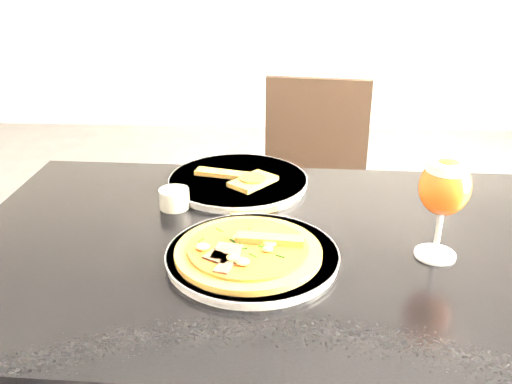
# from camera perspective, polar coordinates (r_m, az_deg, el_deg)

# --- Properties ---
(dining_table) EXTENTS (1.22, 0.84, 0.75)m
(dining_table) POSITION_cam_1_polar(r_m,az_deg,el_deg) (1.17, 0.73, -8.94)
(dining_table) COLOR black
(dining_table) RESTS_ON ground
(chair_far) EXTENTS (0.43, 0.43, 0.85)m
(chair_far) POSITION_cam_1_polar(r_m,az_deg,el_deg) (2.04, 5.64, 0.09)
(chair_far) COLOR black
(chair_far) RESTS_ON ground
(plate_main) EXTENTS (0.32, 0.32, 0.02)m
(plate_main) POSITION_cam_1_polar(r_m,az_deg,el_deg) (1.06, -0.36, -6.42)
(plate_main) COLOR white
(plate_main) RESTS_ON dining_table
(pizza) EXTENTS (0.27, 0.27, 0.03)m
(pizza) POSITION_cam_1_polar(r_m,az_deg,el_deg) (1.04, -0.71, -5.85)
(pizza) COLOR brown
(pizza) RESTS_ON plate_main
(plate_second) EXTENTS (0.42, 0.42, 0.02)m
(plate_second) POSITION_cam_1_polar(r_m,az_deg,el_deg) (1.37, -1.81, 1.08)
(plate_second) COLOR white
(plate_second) RESTS_ON dining_table
(crust_scraps) EXTENTS (0.21, 0.14, 0.02)m
(crust_scraps) POSITION_cam_1_polar(r_m,az_deg,el_deg) (1.35, -1.36, 1.37)
(crust_scraps) COLOR brown
(crust_scraps) RESTS_ON plate_second
(loose_crust) EXTENTS (0.10, 0.07, 0.01)m
(loose_crust) POSITION_cam_1_polar(r_m,az_deg,el_deg) (1.23, -0.15, -1.98)
(loose_crust) COLOR brown
(loose_crust) RESTS_ON dining_table
(sauce_cup) EXTENTS (0.07, 0.07, 0.04)m
(sauce_cup) POSITION_cam_1_polar(r_m,az_deg,el_deg) (1.26, -8.18, -0.57)
(sauce_cup) COLOR beige
(sauce_cup) RESTS_ON dining_table
(beer_glass) EXTENTS (0.09, 0.09, 0.19)m
(beer_glass) POSITION_cam_1_polar(r_m,az_deg,el_deg) (1.07, 18.36, 0.41)
(beer_glass) COLOR silver
(beer_glass) RESTS_ON dining_table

